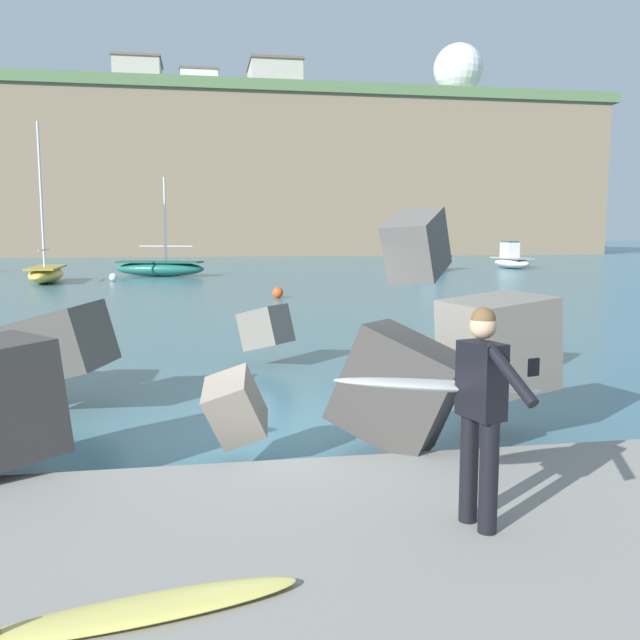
{
  "coord_description": "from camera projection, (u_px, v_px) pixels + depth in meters",
  "views": [
    {
      "loc": [
        -1.03,
        -8.62,
        2.58
      ],
      "look_at": [
        0.55,
        0.5,
        1.4
      ],
      "focal_mm": 38.24,
      "sensor_mm": 36.0,
      "label": 1
    }
  ],
  "objects": [
    {
      "name": "boat_near_right",
      "position": [
        160.0,
        268.0,
        40.96
      ],
      "size": [
        5.67,
        3.05,
        5.88
      ],
      "color": "#1E6656",
      "rests_on": "ground"
    },
    {
      "name": "breakwater_jetty",
      "position": [
        206.0,
        341.0,
        9.52
      ],
      "size": [
        31.07,
        7.48,
        2.98
      ],
      "color": "#3D3A38",
      "rests_on": "ground"
    },
    {
      "name": "boat_mid_centre",
      "position": [
        46.0,
        273.0,
        35.78
      ],
      "size": [
        1.87,
        5.48,
        8.2
      ],
      "color": "#EAC64C",
      "rests_on": "ground"
    },
    {
      "name": "station_building_east",
      "position": [
        139.0,
        85.0,
        92.07
      ],
      "size": [
        6.36,
        7.88,
        6.56
      ],
      "color": "#B2ADA3",
      "rests_on": "headland_bluff"
    },
    {
      "name": "mooring_buoy_inner",
      "position": [
        113.0,
        277.0,
        36.74
      ],
      "size": [
        0.44,
        0.44,
        0.44
      ],
      "color": "silver",
      "rests_on": "ground"
    },
    {
      "name": "mooring_buoy_middle",
      "position": [
        278.0,
        293.0,
        27.29
      ],
      "size": [
        0.44,
        0.44,
        0.44
      ],
      "color": "#E54C1E",
      "rests_on": "ground"
    },
    {
      "name": "station_building_west",
      "position": [
        126.0,
        96.0,
        94.8
      ],
      "size": [
        4.2,
        7.96,
        4.65
      ],
      "color": "beige",
      "rests_on": "headland_bluff"
    },
    {
      "name": "station_building_central",
      "position": [
        274.0,
        82.0,
        85.15
      ],
      "size": [
        6.47,
        8.32,
        4.41
      ],
      "color": "#B2ADA3",
      "rests_on": "headland_bluff"
    },
    {
      "name": "station_building_annex",
      "position": [
        200.0,
        93.0,
        96.55
      ],
      "size": [
        5.52,
        4.58,
        6.29
      ],
      "color": "silver",
      "rests_on": "headland_bluff"
    },
    {
      "name": "surfer_with_board",
      "position": [
        469.0,
        398.0,
        5.42
      ],
      "size": [
        2.11,
        1.39,
        1.78
      ],
      "color": "black",
      "rests_on": "walkway_path"
    },
    {
      "name": "ground_plane",
      "position": [
        285.0,
        431.0,
        8.92
      ],
      "size": [
        400.0,
        400.0,
        0.0
      ],
      "primitive_type": "plane",
      "color": "#42707F"
    },
    {
      "name": "headland_bluff",
      "position": [
        241.0,
        181.0,
        92.56
      ],
      "size": [
        87.76,
        37.39,
        19.19
      ],
      "color": "#847056",
      "rests_on": "ground"
    },
    {
      "name": "walkway_path",
      "position": [
        351.0,
        571.0,
        5.0
      ],
      "size": [
        48.0,
        4.4,
        0.24
      ],
      "primitive_type": "cube",
      "color": "gray",
      "rests_on": "ground"
    },
    {
      "name": "boat_near_left",
      "position": [
        431.0,
        261.0,
        47.03
      ],
      "size": [
        4.58,
        5.43,
        2.13
      ],
      "color": "navy",
      "rests_on": "ground"
    },
    {
      "name": "boat_mid_left",
      "position": [
        511.0,
        260.0,
        50.17
      ],
      "size": [
        1.99,
        4.23,
        2.02
      ],
      "color": "beige",
      "rests_on": "ground"
    },
    {
      "name": "spare_surfboard",
      "position": [
        143.0,
        610.0,
        4.19
      ],
      "size": [
        2.03,
        0.76,
        0.19
      ],
      "color": "#E0D166",
      "rests_on": "walkway_path"
    },
    {
      "name": "radar_dome",
      "position": [
        458.0,
        76.0,
        96.09
      ],
      "size": [
        6.94,
        6.94,
        9.89
      ],
      "color": "silver",
      "rests_on": "headland_bluff"
    }
  ]
}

